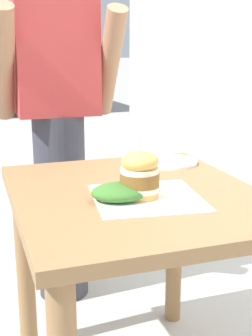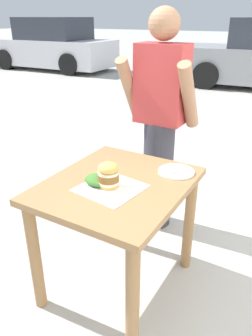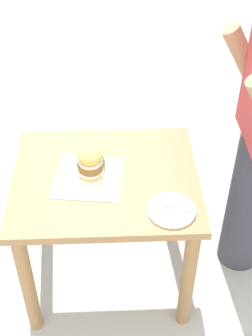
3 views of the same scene
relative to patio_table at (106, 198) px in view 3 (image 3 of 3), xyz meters
name	(u,v)px [view 3 (image 3 of 3)]	position (x,y,z in m)	size (l,w,h in m)	color
ground_plane	(109,272)	(0.00, 0.00, -0.61)	(80.00, 80.00, 0.00)	#ADAAA3
patio_table	(106,198)	(0.00, 0.00, 0.00)	(0.77, 0.90, 0.76)	olive
serving_paper	(89,177)	(0.01, -0.08, 0.15)	(0.32, 0.32, 0.00)	white
sandwich	(90,163)	(-0.01, -0.07, 0.22)	(0.12, 0.12, 0.18)	gold
pickle_spear	(86,162)	(-0.10, -0.10, 0.16)	(0.02, 0.02, 0.09)	#8EA83D
side_plate_with_forks	(171,210)	(0.24, 0.29, 0.15)	(0.22, 0.22, 0.02)	white
side_salad	(91,163)	(-0.07, -0.07, 0.17)	(0.18, 0.14, 0.05)	#386B28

